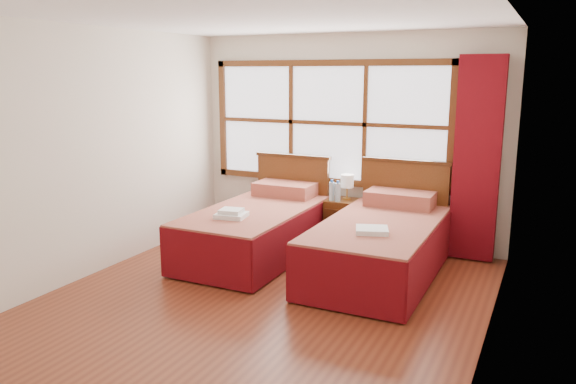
% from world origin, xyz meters
% --- Properties ---
extents(floor, '(4.50, 4.50, 0.00)m').
position_xyz_m(floor, '(0.00, 0.00, 0.00)').
color(floor, brown).
rests_on(floor, ground).
extents(ceiling, '(4.50, 4.50, 0.00)m').
position_xyz_m(ceiling, '(0.00, 0.00, 2.60)').
color(ceiling, white).
rests_on(ceiling, wall_back).
extents(wall_back, '(4.00, 0.00, 4.00)m').
position_xyz_m(wall_back, '(0.00, 2.25, 1.30)').
color(wall_back, silver).
rests_on(wall_back, floor).
extents(wall_left, '(0.00, 4.50, 4.50)m').
position_xyz_m(wall_left, '(-2.00, 0.00, 1.30)').
color(wall_left, silver).
rests_on(wall_left, floor).
extents(wall_right, '(0.00, 4.50, 4.50)m').
position_xyz_m(wall_right, '(2.00, 0.00, 1.30)').
color(wall_right, silver).
rests_on(wall_right, floor).
extents(window, '(3.16, 0.06, 1.56)m').
position_xyz_m(window, '(-0.25, 2.21, 1.50)').
color(window, white).
rests_on(window, wall_back).
extents(curtain, '(0.50, 0.16, 2.30)m').
position_xyz_m(curtain, '(1.60, 2.11, 1.17)').
color(curtain, maroon).
rests_on(curtain, wall_back).
extents(bed_left, '(1.11, 2.15, 1.08)m').
position_xyz_m(bed_left, '(-0.70, 1.20, 0.33)').
color(bed_left, '#42220D').
rests_on(bed_left, floor).
extents(bed_right, '(1.14, 2.21, 1.11)m').
position_xyz_m(bed_right, '(0.80, 1.20, 0.34)').
color(bed_right, '#42220D').
rests_on(bed_right, floor).
extents(nightstand, '(0.43, 0.43, 0.58)m').
position_xyz_m(nightstand, '(0.09, 1.99, 0.29)').
color(nightstand, '#5B3013').
rests_on(nightstand, floor).
extents(towels_left, '(0.36, 0.33, 0.09)m').
position_xyz_m(towels_left, '(-0.74, 0.65, 0.62)').
color(towels_left, white).
rests_on(towels_left, bed_left).
extents(towels_right, '(0.38, 0.36, 0.05)m').
position_xyz_m(towels_right, '(0.84, 0.69, 0.62)').
color(towels_right, white).
rests_on(towels_right, bed_right).
extents(lamp, '(0.16, 0.16, 0.31)m').
position_xyz_m(lamp, '(0.09, 2.04, 0.80)').
color(lamp, gold).
rests_on(lamp, nightstand).
extents(bottle_near, '(0.07, 0.07, 0.26)m').
position_xyz_m(bottle_near, '(-0.05, 1.90, 0.70)').
color(bottle_near, '#A6C6D5').
rests_on(bottle_near, nightstand).
extents(bottle_far, '(0.07, 0.07, 0.26)m').
position_xyz_m(bottle_far, '(0.03, 1.88, 0.70)').
color(bottle_far, '#A6C6D5').
rests_on(bottle_far, nightstand).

